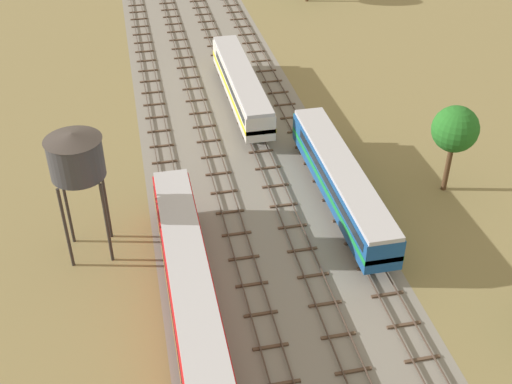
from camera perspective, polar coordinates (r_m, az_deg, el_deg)
name	(u,v)px	position (r m, az deg, el deg)	size (l,w,h in m)	color
ground_plane	(242,168)	(59.60, -1.22, 2.09)	(480.00, 480.00, 0.00)	olive
ballast_bed	(242,168)	(59.59, -1.22, 2.10)	(17.83, 176.00, 0.01)	gray
track_far_left	(166,170)	(59.69, -7.94, 1.94)	(2.40, 126.00, 0.29)	#47382D
track_left	(216,164)	(60.04, -3.57, 2.46)	(2.40, 126.00, 0.29)	#47382D
track_centre_left	(264,159)	(60.75, 0.74, 2.95)	(2.40, 126.00, 0.29)	#47382D
track_centre	(311,154)	(61.78, 4.92, 3.41)	(2.40, 126.00, 0.29)	#47382D
passenger_coach_far_left_mid	(188,275)	(44.35, -6.04, -7.33)	(2.96, 22.00, 3.80)	red
diesel_railcar_centre_midfar	(341,180)	(53.82, 7.50, 1.09)	(2.96, 20.50, 3.80)	#194C8C
diesel_railcar_centre_left_far	(241,84)	(69.39, -1.34, 9.56)	(2.96, 20.50, 3.80)	beige
water_tower	(76,156)	(46.86, -15.66, 3.05)	(4.07, 4.07, 10.40)	#2D2826
lineside_tree_0	(455,130)	(56.11, 17.20, 5.29)	(3.93, 3.93, 8.01)	#4C331E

